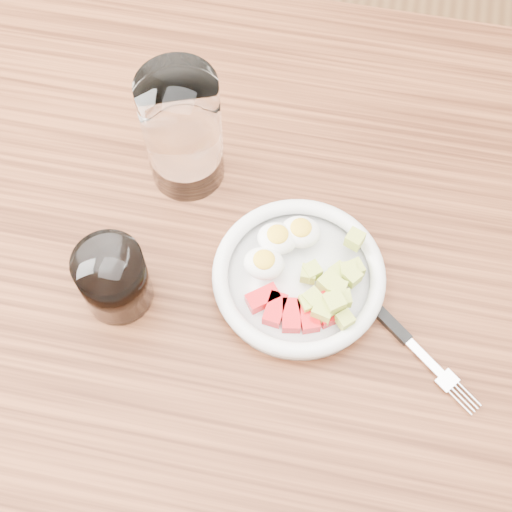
{
  "coord_description": "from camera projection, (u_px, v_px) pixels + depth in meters",
  "views": [
    {
      "loc": [
        0.06,
        -0.34,
        1.53
      ],
      "look_at": [
        -0.01,
        0.01,
        0.8
      ],
      "focal_mm": 50.0,
      "sensor_mm": 36.0,
      "label": 1
    }
  ],
  "objects": [
    {
      "name": "bowl",
      "position": [
        299.0,
        275.0,
        0.81
      ],
      "size": [
        0.2,
        0.2,
        0.05
      ],
      "color": "white",
      "rests_on": "dining_table"
    },
    {
      "name": "water_glass",
      "position": [
        183.0,
        132.0,
        0.82
      ],
      "size": [
        0.09,
        0.09,
        0.16
      ],
      "primitive_type": "cylinder",
      "color": "white",
      "rests_on": "dining_table"
    },
    {
      "name": "ground",
      "position": [
        260.0,
        427.0,
        1.52
      ],
      "size": [
        4.0,
        4.0,
        0.0
      ],
      "primitive_type": "plane",
      "color": "brown",
      "rests_on": "ground"
    },
    {
      "name": "fork",
      "position": [
        395.0,
        328.0,
        0.8
      ],
      "size": [
        0.16,
        0.13,
        0.01
      ],
      "color": "black",
      "rests_on": "dining_table"
    },
    {
      "name": "dining_table",
      "position": [
        262.0,
        309.0,
        0.92
      ],
      "size": [
        1.5,
        0.9,
        0.77
      ],
      "color": "brown",
      "rests_on": "ground"
    },
    {
      "name": "coffee_glass",
      "position": [
        114.0,
        279.0,
        0.78
      ],
      "size": [
        0.08,
        0.08,
        0.09
      ],
      "color": "white",
      "rests_on": "dining_table"
    }
  ]
}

